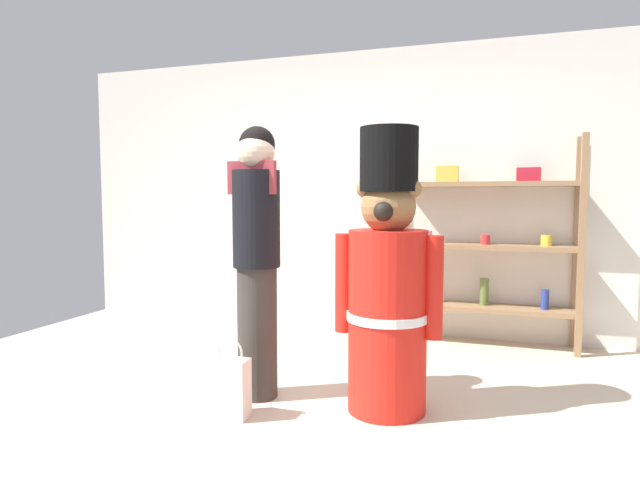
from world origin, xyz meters
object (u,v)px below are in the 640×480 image
(shopping_bag, at_px, (231,387))
(person_shopper, at_px, (257,251))
(teddy_bear_guard, at_px, (388,287))

(shopping_bag, bearing_deg, person_shopper, 89.29)
(teddy_bear_guard, height_order, person_shopper, person_shopper)
(shopping_bag, bearing_deg, teddy_bear_guard, 25.19)
(teddy_bear_guard, xyz_separation_m, person_shopper, (-0.82, -0.04, 0.19))
(teddy_bear_guard, height_order, shopping_bag, teddy_bear_guard)
(teddy_bear_guard, bearing_deg, shopping_bag, -154.81)
(person_shopper, xyz_separation_m, shopping_bag, (-0.00, -0.35, -0.75))
(teddy_bear_guard, relative_size, shopping_bag, 3.60)
(person_shopper, bearing_deg, teddy_bear_guard, 2.51)
(teddy_bear_guard, distance_m, person_shopper, 0.84)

